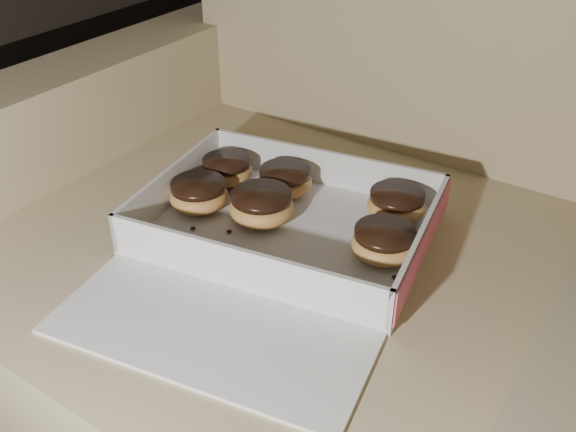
{
  "coord_description": "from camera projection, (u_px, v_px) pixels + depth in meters",
  "views": [
    {
      "loc": [
        0.63,
        -0.71,
        0.92
      ],
      "look_at": [
        0.25,
        -0.14,
        0.47
      ],
      "focal_mm": 40.0,
      "sensor_mm": 36.0,
      "label": 1
    }
  ],
  "objects": [
    {
      "name": "crumb_a",
      "position": [
        179.0,
        233.0,
        0.83
      ],
      "size": [
        0.01,
        0.01,
        0.0
      ],
      "primitive_type": "ellipsoid",
      "color": "black",
      "rests_on": "bakery_box"
    },
    {
      "name": "donut_e",
      "position": [
        227.0,
        170.0,
        0.93
      ],
      "size": [
        0.07,
        0.07,
        0.04
      ],
      "color": "#C88246",
      "rests_on": "bakery_box"
    },
    {
      "name": "donut_b",
      "position": [
        262.0,
        206.0,
        0.84
      ],
      "size": [
        0.09,
        0.09,
        0.04
      ],
      "color": "#C88246",
      "rests_on": "bakery_box"
    },
    {
      "name": "donut_c",
      "position": [
        285.0,
        180.0,
        0.9
      ],
      "size": [
        0.08,
        0.08,
        0.04
      ],
      "color": "#C88246",
      "rests_on": "bakery_box"
    },
    {
      "name": "crumb_b",
      "position": [
        193.0,
        228.0,
        0.84
      ],
      "size": [
        0.01,
        0.01,
        0.0
      ],
      "primitive_type": "ellipsoid",
      "color": "black",
      "rests_on": "bakery_box"
    },
    {
      "name": "armchair",
      "position": [
        314.0,
        283.0,
        0.96
      ],
      "size": [
        0.94,
        0.8,
        0.98
      ],
      "color": "#9D8664",
      "rests_on": "floor"
    },
    {
      "name": "crumb_d",
      "position": [
        229.0,
        231.0,
        0.83
      ],
      "size": [
        0.01,
        0.01,
        0.0
      ],
      "primitive_type": "ellipsoid",
      "color": "black",
      "rests_on": "bakery_box"
    },
    {
      "name": "bakery_box",
      "position": [
        278.0,
        242.0,
        0.81
      ],
      "size": [
        0.42,
        0.47,
        0.06
      ],
      "rotation": [
        0.0,
        0.0,
        0.17
      ],
      "color": "silver",
      "rests_on": "armchair"
    },
    {
      "name": "donut_f",
      "position": [
        397.0,
        204.0,
        0.85
      ],
      "size": [
        0.08,
        0.08,
        0.04
      ],
      "color": "#C88246",
      "rests_on": "bakery_box"
    },
    {
      "name": "donut_d",
      "position": [
        199.0,
        194.0,
        0.87
      ],
      "size": [
        0.08,
        0.08,
        0.04
      ],
      "color": "#C88246",
      "rests_on": "bakery_box"
    },
    {
      "name": "floor",
      "position": [
        224.0,
        343.0,
        1.29
      ],
      "size": [
        4.5,
        4.5,
        0.0
      ],
      "primitive_type": "plane",
      "color": "black",
      "rests_on": "ground"
    },
    {
      "name": "crumb_c",
      "position": [
        395.0,
        277.0,
        0.75
      ],
      "size": [
        0.01,
        0.01,
        0.0
      ],
      "primitive_type": "ellipsoid",
      "color": "black",
      "rests_on": "bakery_box"
    },
    {
      "name": "donut_a",
      "position": [
        384.0,
        242.0,
        0.78
      ],
      "size": [
        0.08,
        0.08,
        0.04
      ],
      "color": "#C88246",
      "rests_on": "bakery_box"
    }
  ]
}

